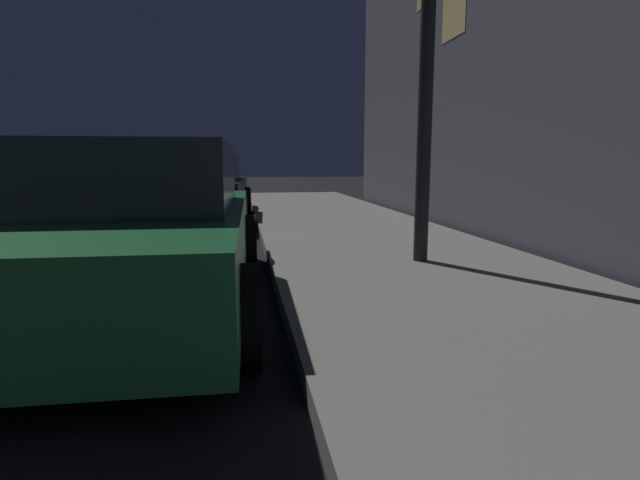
# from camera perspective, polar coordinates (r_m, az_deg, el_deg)

# --- Properties ---
(car_green) EXTENTS (2.04, 4.53, 1.43)m
(car_green) POSITION_cam_1_polar(r_m,az_deg,el_deg) (4.46, -19.99, 1.24)
(car_green) COLOR #19592D
(car_green) RESTS_ON ground
(car_black) EXTENTS (2.23, 4.39, 1.43)m
(car_black) POSITION_cam_1_polar(r_m,az_deg,el_deg) (10.79, -13.84, 5.89)
(car_black) COLOR black
(car_black) RESTS_ON ground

